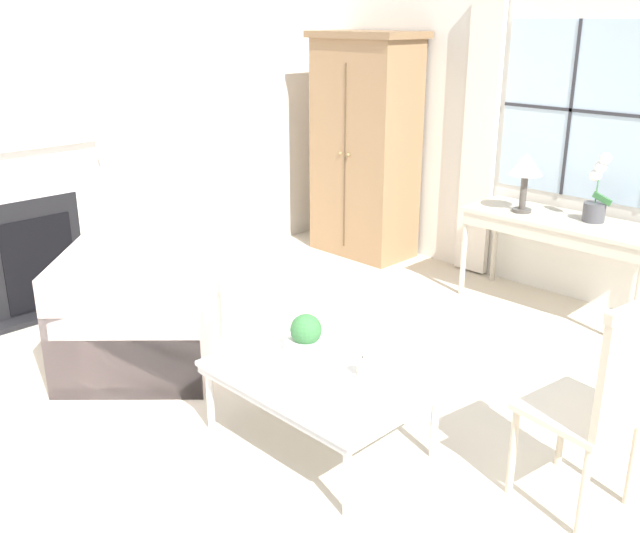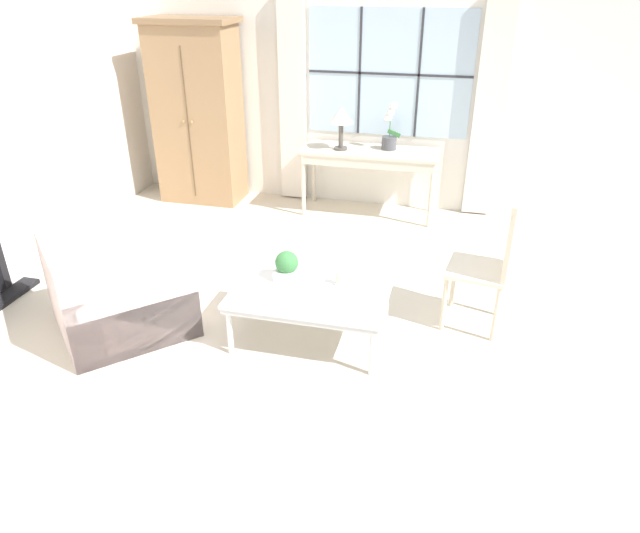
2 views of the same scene
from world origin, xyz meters
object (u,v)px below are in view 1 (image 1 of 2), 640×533
Objects in this scene: fireplace at (28,220)px; armoire at (365,146)px; armchair_upholstered at (136,328)px; coffee_table at (319,380)px; side_chair_wooden at (603,395)px; potted_plant_small at (306,335)px; pillar_candle at (362,368)px; potted_orchid at (596,196)px; console_table at (563,229)px; table_lamp at (526,168)px.

fireplace reaches higher than armoire.
armchair_upholstered reaches higher than coffee_table.
side_chair_wooden is 1.53m from potted_plant_small.
potted_orchid is at bearing 90.02° from pillar_candle.
console_table is 6.56× the size of potted_plant_small.
armoire is at bearing 100.80° from armchair_upholstered.
armchair_upholstered is (1.32, 0.06, -0.47)m from fireplace.
coffee_table is at bearing 5.33° from fireplace.
potted_orchid is 2.71m from coffee_table.
potted_plant_small reaches higher than coffee_table.
potted_orchid is at bearing 59.68° from armchair_upholstered.
coffee_table is (-1.26, -0.49, -0.22)m from side_chair_wooden.
armoire reaches higher than side_chair_wooden.
console_table is 2.47m from potted_plant_small.
armchair_upholstered is (0.53, -2.78, -0.77)m from armoire.
console_table is 12.88× the size of pillar_candle.
side_chair_wooden is (1.08, -2.15, -0.33)m from potted_orchid.
potted_orchid reaches higher than console_table.
fireplace is 4.59× the size of table_lamp.
potted_orchid is 2.56m from pillar_candle.
fireplace reaches higher than side_chair_wooden.
fireplace reaches higher than armchair_upholstered.
potted_orchid is 0.39× the size of armchair_upholstered.
potted_plant_small is (-0.21, 0.12, 0.15)m from coffee_table.
potted_plant_small is at bearing -87.34° from table_lamp.
table_lamp is 2.51m from pillar_candle.
fireplace is 18.16× the size of pillar_candle.
potted_plant_small is 0.40m from pillar_candle.
console_table is at bearing 61.93° from armchair_upholstered.
armoire is 1.38× the size of console_table.
armoire is at bearing 131.81° from pillar_candle.
fireplace is at bearing -172.47° from pillar_candle.
potted_plant_small is (1.80, -2.47, -0.50)m from armoire.
fireplace is 4.13m from side_chair_wooden.
pillar_candle is (0.19, -2.44, -0.19)m from console_table.
armoire reaches higher than armchair_upholstered.
fireplace is 3.98m from console_table.
table_lamp is (-0.32, -0.06, 0.42)m from console_table.
table_lamp is 2.46m from potted_plant_small.
table_lamp is 0.55m from potted_orchid.
potted_plant_small is (0.11, -2.40, -0.55)m from table_lamp.
armchair_upholstered is at bearing -118.07° from console_table.
table_lamp is 0.89× the size of potted_orchid.
armoire is at bearing 74.54° from fireplace.
potted_orchid is 0.48× the size of side_chair_wooden.
fireplace is 1.58× the size of armchair_upholstered.
coffee_table is 0.24m from pillar_candle.
fireplace is 4.08× the size of potted_orchid.
table_lamp is at bearing -165.00° from potted_orchid.
armoire reaches higher than potted_orchid.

